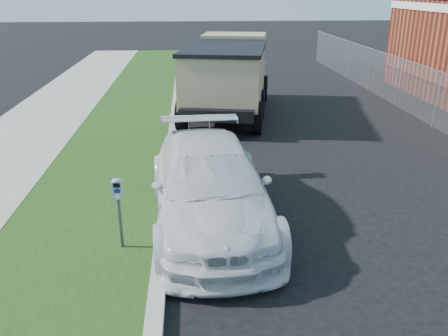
{
  "coord_description": "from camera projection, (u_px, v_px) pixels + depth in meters",
  "views": [
    {
      "loc": [
        -2.04,
        -7.7,
        4.34
      ],
      "look_at": [
        -1.4,
        1.0,
        1.0
      ],
      "focal_mm": 38.0,
      "sensor_mm": 36.0,
      "label": 1
    }
  ],
  "objects": [
    {
      "name": "white_wagon",
      "position": [
        210.0,
        185.0,
        9.1
      ],
      "size": [
        2.48,
        5.46,
        1.55
      ],
      "primitive_type": "imported",
      "rotation": [
        0.0,
        0.0,
        0.06
      ],
      "color": "silver",
      "rests_on": "ground"
    },
    {
      "name": "parking_meter",
      "position": [
        118.0,
        198.0,
        7.89
      ],
      "size": [
        0.18,
        0.13,
        1.28
      ],
      "rotation": [
        0.0,
        0.0,
        -0.03
      ],
      "color": "#3F4247",
      "rests_on": "ground"
    },
    {
      "name": "chainlink_fence",
      "position": [
        438.0,
        89.0,
        15.34
      ],
      "size": [
        0.06,
        30.06,
        30.0
      ],
      "color": "slate",
      "rests_on": "ground"
    },
    {
      "name": "ground",
      "position": [
        302.0,
        235.0,
        8.86
      ],
      "size": [
        120.0,
        120.0,
        0.0
      ],
      "primitive_type": "plane",
      "color": "black",
      "rests_on": "ground"
    },
    {
      "name": "dump_truck",
      "position": [
        229.0,
        72.0,
        17.11
      ],
      "size": [
        3.73,
        7.04,
        2.62
      ],
      "rotation": [
        0.0,
        0.0,
        -0.19
      ],
      "color": "black",
      "rests_on": "ground"
    },
    {
      "name": "streetside",
      "position": [
        30.0,
        197.0,
        10.32
      ],
      "size": [
        6.12,
        50.0,
        0.15
      ],
      "color": "gray",
      "rests_on": "ground"
    }
  ]
}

